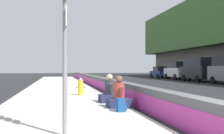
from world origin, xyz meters
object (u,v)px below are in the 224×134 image
(fire_hydrant, at_px, (81,86))
(parked_car_midline, at_px, (199,69))
(parked_car_farther, at_px, (160,72))
(seated_person_middle, at_px, (110,93))
(seated_person_foreground, at_px, (119,97))
(backpack, at_px, (121,105))
(parked_car_far, at_px, (178,70))
(route_sign_post, at_px, (65,28))

(fire_hydrant, bearing_deg, parked_car_midline, -44.94)
(parked_car_midline, distance_m, parked_car_farther, 11.49)
(seated_person_middle, bearing_deg, parked_car_farther, -24.58)
(fire_hydrant, relative_size, parked_car_midline, 0.17)
(fire_hydrant, height_order, seated_person_middle, seated_person_middle)
(seated_person_foreground, xyz_separation_m, backpack, (-0.85, 0.13, -0.14))
(parked_car_midline, xyz_separation_m, parked_car_far, (5.65, -0.14, -0.17))
(seated_person_foreground, bearing_deg, fire_hydrant, 11.01)
(route_sign_post, xyz_separation_m, seated_person_middle, (5.10, -1.84, -1.75))
(parked_car_midline, bearing_deg, backpack, 145.97)
(seated_person_foreground, relative_size, parked_car_midline, 0.21)
(seated_person_foreground, xyz_separation_m, parked_car_far, (24.10, -13.04, 0.71))
(fire_hydrant, height_order, backpack, fire_hydrant)
(parked_car_far, bearing_deg, parked_car_farther, 0.75)
(backpack, relative_size, parked_car_farther, 0.09)
(parked_car_far, bearing_deg, backpack, 152.17)
(fire_hydrant, distance_m, parked_car_farther, 28.85)
(parked_car_far, xyz_separation_m, parked_car_farther, (5.82, 0.08, -0.32))
(parked_car_farther, bearing_deg, route_sign_post, 156.12)
(backpack, bearing_deg, route_sign_post, 147.63)
(fire_hydrant, distance_m, backpack, 5.53)
(seated_person_foreground, distance_m, parked_car_midline, 22.53)
(fire_hydrant, bearing_deg, backpack, -172.03)
(backpack, distance_m, parked_car_far, 28.23)
(seated_person_foreground, height_order, parked_car_midline, parked_car_midline)
(route_sign_post, xyz_separation_m, seated_person_foreground, (3.62, -1.88, -1.76))
(fire_hydrant, height_order, parked_car_farther, parked_car_farther)
(parked_car_far, bearing_deg, route_sign_post, 151.70)
(route_sign_post, distance_m, seated_person_middle, 5.70)
(fire_hydrant, distance_m, parked_car_midline, 19.55)
(parked_car_midline, bearing_deg, parked_car_farther, -0.32)
(route_sign_post, xyz_separation_m, parked_car_farther, (33.54, -14.85, -1.37))
(route_sign_post, distance_m, fire_hydrant, 8.45)
(parked_car_midline, distance_m, parked_car_far, 5.65)
(route_sign_post, relative_size, seated_person_middle, 3.30)
(fire_hydrant, bearing_deg, parked_car_farther, -28.71)
(fire_hydrant, distance_m, seated_person_foreground, 4.70)
(backpack, distance_m, parked_car_farther, 33.45)
(seated_person_middle, height_order, parked_car_farther, parked_car_farther)
(route_sign_post, bearing_deg, seated_person_foreground, -27.51)
(backpack, bearing_deg, parked_car_midline, -34.03)
(route_sign_post, relative_size, seated_person_foreground, 3.37)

